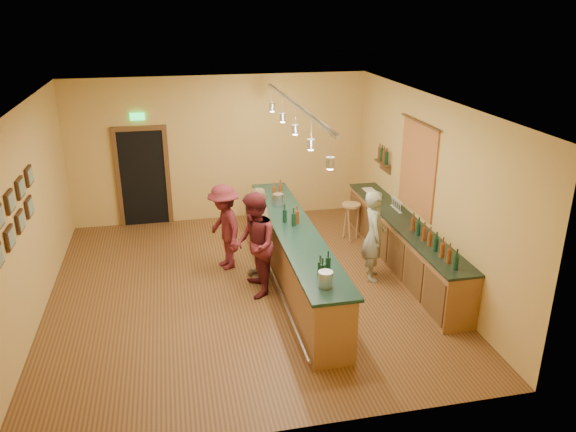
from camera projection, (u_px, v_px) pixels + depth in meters
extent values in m
plane|color=#513017|center=(244.00, 288.00, 9.70)|extent=(7.00, 7.00, 0.00)
cube|color=silver|center=(239.00, 103.00, 8.55)|extent=(6.50, 7.00, 0.02)
cube|color=gold|center=(220.00, 149.00, 12.32)|extent=(6.50, 0.02, 3.20)
cube|color=gold|center=(286.00, 310.00, 5.93)|extent=(6.50, 0.02, 3.20)
cube|color=gold|center=(29.00, 216.00, 8.49)|extent=(0.02, 7.00, 3.20)
cube|color=gold|center=(427.00, 188.00, 9.76)|extent=(0.02, 7.00, 3.20)
cube|color=black|center=(143.00, 178.00, 12.17)|extent=(0.95, 0.06, 2.10)
cube|color=#533319|center=(118.00, 180.00, 12.05)|extent=(0.10, 0.08, 2.10)
cube|color=#533319|center=(168.00, 177.00, 12.25)|extent=(0.10, 0.08, 2.10)
cube|color=#533319|center=(138.00, 128.00, 11.76)|extent=(1.15, 0.08, 0.10)
cube|color=#19E54C|center=(137.00, 117.00, 11.66)|extent=(0.30, 0.04, 0.15)
cube|color=#94391D|center=(418.00, 168.00, 10.03)|extent=(0.03, 1.40, 1.60)
cube|color=#533319|center=(382.00, 163.00, 11.50)|extent=(0.16, 0.55, 0.03)
cube|color=#533319|center=(385.00, 167.00, 11.55)|extent=(0.03, 0.55, 0.18)
cube|color=brown|center=(403.00, 245.00, 10.30)|extent=(0.55, 4.50, 0.90)
cube|color=black|center=(404.00, 222.00, 10.13)|extent=(0.60, 4.55, 0.04)
cylinder|color=silver|center=(379.00, 195.00, 11.30)|extent=(0.09, 0.09, 0.09)
cube|color=silver|center=(369.00, 190.00, 11.76)|extent=(0.22, 0.30, 0.01)
cube|color=brown|center=(295.00, 258.00, 9.70)|extent=(0.60, 5.00, 1.00)
cube|color=black|center=(295.00, 230.00, 9.51)|extent=(0.70, 5.10, 0.05)
cylinder|color=silver|center=(274.00, 278.00, 9.75)|extent=(0.05, 5.00, 0.05)
cylinder|color=silver|center=(326.00, 279.00, 7.53)|extent=(0.20, 0.20, 0.22)
cylinder|color=silver|center=(278.00, 199.00, 10.54)|extent=(0.20, 0.20, 0.22)
cube|color=silver|center=(295.00, 105.00, 8.75)|extent=(0.06, 4.60, 0.05)
cylinder|color=silver|center=(331.00, 147.00, 6.99)|extent=(0.01, 0.01, 0.35)
cylinder|color=#A5A5AD|center=(330.00, 163.00, 7.06)|extent=(0.11, 0.11, 0.14)
cylinder|color=#FFEABF|center=(330.00, 169.00, 7.09)|extent=(0.08, 0.08, 0.02)
cylinder|color=silver|center=(311.00, 130.00, 7.90)|extent=(0.01, 0.01, 0.35)
cylinder|color=#A5A5AD|center=(311.00, 144.00, 7.98)|extent=(0.11, 0.11, 0.14)
cylinder|color=#FFEABF|center=(311.00, 149.00, 8.00)|extent=(0.08, 0.08, 0.02)
cylinder|color=silver|center=(295.00, 117.00, 8.82)|extent=(0.01, 0.01, 0.35)
cylinder|color=#A5A5AD|center=(295.00, 129.00, 8.89)|extent=(0.11, 0.11, 0.14)
cylinder|color=#FFEABF|center=(295.00, 134.00, 8.92)|extent=(0.08, 0.08, 0.02)
cylinder|color=silver|center=(283.00, 106.00, 9.73)|extent=(0.01, 0.01, 0.35)
cylinder|color=#A5A5AD|center=(283.00, 117.00, 9.80)|extent=(0.11, 0.11, 0.14)
cylinder|color=#FFEABF|center=(283.00, 122.00, 9.83)|extent=(0.08, 0.08, 0.02)
cylinder|color=silver|center=(272.00, 97.00, 10.64)|extent=(0.01, 0.01, 0.35)
cylinder|color=#A5A5AD|center=(272.00, 107.00, 10.71)|extent=(0.11, 0.11, 0.14)
cylinder|color=#FFEABF|center=(272.00, 111.00, 10.74)|extent=(0.08, 0.08, 0.02)
imported|color=gray|center=(374.00, 236.00, 9.79)|extent=(0.52, 0.67, 1.64)
imported|color=#59191E|center=(254.00, 245.00, 9.24)|extent=(0.69, 0.88, 1.78)
imported|color=#997A51|center=(259.00, 233.00, 9.83)|extent=(0.57, 1.04, 1.69)
imported|color=#59191E|center=(224.00, 227.00, 10.21)|extent=(0.85, 1.15, 1.60)
cylinder|color=#A8814C|center=(351.00, 205.00, 11.41)|extent=(0.38, 0.38, 0.05)
cylinder|color=#A8814C|center=(357.00, 222.00, 11.58)|extent=(0.04, 0.04, 0.74)
cylinder|color=#A8814C|center=(345.00, 221.00, 11.66)|extent=(0.04, 0.04, 0.74)
cylinder|color=#A8814C|center=(349.00, 225.00, 11.42)|extent=(0.04, 0.04, 0.74)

